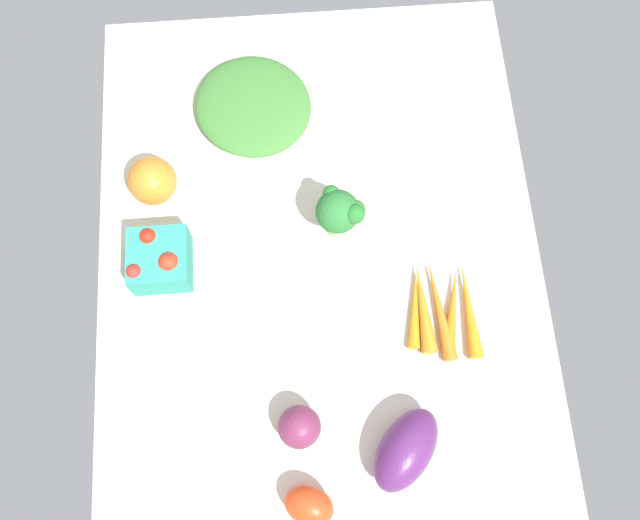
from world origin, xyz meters
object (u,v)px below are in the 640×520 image
object	(u,v)px
roma_tomato	(309,505)
red_onion_near_basket	(299,427)
heirloom_tomato_orange	(152,181)
berry_basket	(160,260)
eggplant	(406,450)
leafy_greens_clump	(253,106)
broccoli_head	(340,212)
carrot_bunch	(441,308)

from	to	relation	value
roma_tomato	red_onion_near_basket	bearing A→B (deg)	-61.77
heirloom_tomato_orange	berry_basket	distance (cm)	14.50
roma_tomato	red_onion_near_basket	size ratio (longest dim) A/B	1.13
eggplant	heirloom_tomato_orange	bearing A→B (deg)	75.62
eggplant	leafy_greens_clump	size ratio (longest dim) A/B	0.64
berry_basket	red_onion_near_basket	distance (cm)	35.93
roma_tomato	broccoli_head	distance (cm)	46.28
eggplant	broccoli_head	distance (cm)	39.13
roma_tomato	broccoli_head	size ratio (longest dim) A/B	0.67
heirloom_tomato_orange	eggplant	size ratio (longest dim) A/B	0.61
eggplant	berry_basket	world-z (taller)	same
heirloom_tomato_orange	leafy_greens_clump	xyz separation A→B (cm)	(-14.77, 17.89, -2.08)
eggplant	leafy_greens_clump	bearing A→B (deg)	55.08
roma_tomato	leafy_greens_clump	world-z (taller)	roma_tomato
heirloom_tomato_orange	leafy_greens_clump	world-z (taller)	heirloom_tomato_orange
roma_tomato	eggplant	xyz separation A→B (cm)	(-6.93, 15.36, 1.06)
leafy_greens_clump	red_onion_near_basket	distance (cm)	58.27
berry_basket	broccoli_head	bearing A→B (deg)	98.98
heirloom_tomato_orange	carrot_bunch	distance (cm)	53.92
eggplant	carrot_bunch	world-z (taller)	eggplant
leafy_greens_clump	red_onion_near_basket	world-z (taller)	red_onion_near_basket
berry_basket	carrot_bunch	distance (cm)	47.56
heirloom_tomato_orange	broccoli_head	bearing A→B (deg)	73.13
eggplant	berry_basket	xyz separation A→B (cm)	(-33.53, -37.46, -0.20)
eggplant	broccoli_head	world-z (taller)	broccoli_head
eggplant	leafy_greens_clump	distance (cm)	66.12
red_onion_near_basket	broccoli_head	xyz separation A→B (cm)	(-33.67, 9.10, 4.03)
roma_tomato	eggplant	world-z (taller)	eggplant
eggplant	berry_basket	size ratio (longest dim) A/B	1.40
berry_basket	broccoli_head	size ratio (longest dim) A/B	0.87
carrot_bunch	eggplant	bearing A→B (deg)	-21.27
berry_basket	broccoli_head	distance (cm)	31.12
berry_basket	red_onion_near_basket	xyz separation A→B (cm)	(28.84, 21.42, -0.34)
eggplant	leafy_greens_clump	xyz separation A→B (cm)	(-62.74, -20.77, -1.78)
carrot_bunch	broccoli_head	size ratio (longest dim) A/B	1.56
leafy_greens_clump	eggplant	bearing A→B (deg)	18.32
heirloom_tomato_orange	leafy_greens_clump	bearing A→B (deg)	129.56
eggplant	broccoli_head	xyz separation A→B (cm)	(-38.35, -6.93, 3.49)
leafy_greens_clump	roma_tomato	bearing A→B (deg)	4.44
carrot_bunch	red_onion_near_basket	world-z (taller)	red_onion_near_basket
carrot_bunch	broccoli_head	xyz separation A→B (cm)	(-15.94, -15.66, 6.17)
roma_tomato	eggplant	distance (cm)	16.88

